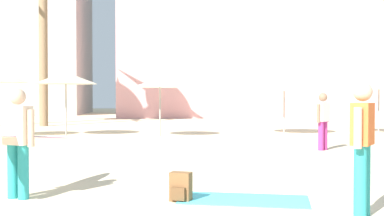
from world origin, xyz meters
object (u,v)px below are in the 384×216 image
object	(u,v)px
cafe_umbrella_1	(160,83)
beach_towel	(244,200)
backpack	(181,187)
person_near_left	(20,138)
person_mid_left	(362,143)
cafe_umbrella_2	(66,78)
cafe_umbrella_0	(284,86)
person_far_left	(323,119)
cafe_umbrella_4	(379,84)

from	to	relation	value
cafe_umbrella_1	beach_towel	bearing A→B (deg)	-84.74
backpack	person_near_left	xyz separation A→B (m)	(-2.39, 0.48, 0.69)
person_mid_left	beach_towel	bearing A→B (deg)	175.66
cafe_umbrella_1	cafe_umbrella_2	distance (m)	3.71
beach_towel	person_near_left	world-z (taller)	person_near_left
person_mid_left	cafe_umbrella_1	bearing A→B (deg)	136.28
cafe_umbrella_2	backpack	bearing A→B (deg)	-72.96
cafe_umbrella_0	backpack	bearing A→B (deg)	-111.34
person_near_left	cafe_umbrella_1	bearing A→B (deg)	16.66
cafe_umbrella_0	person_near_left	xyz separation A→B (m)	(-7.32, -12.12, -1.06)
beach_towel	person_mid_left	size ratio (longest dim) A/B	1.10
cafe_umbrella_0	backpack	xyz separation A→B (m)	(-4.92, -12.60, -1.76)
beach_towel	person_mid_left	xyz separation A→B (m)	(1.30, -1.09, 0.92)
beach_towel	cafe_umbrella_2	bearing A→B (deg)	110.88
beach_towel	person_far_left	size ratio (longest dim) A/B	1.15
cafe_umbrella_4	backpack	distance (m)	15.59
cafe_umbrella_1	person_near_left	distance (m)	11.42
beach_towel	backpack	bearing A→B (deg)	179.25
cafe_umbrella_4	person_far_left	xyz separation A→B (m)	(-4.54, -6.15, -1.14)
person_near_left	person_far_left	world-z (taller)	person_near_left
beach_towel	person_mid_left	distance (m)	1.93
person_near_left	person_mid_left	size ratio (longest dim) A/B	1.69
beach_towel	person_far_left	world-z (taller)	person_far_left
cafe_umbrella_2	beach_towel	distance (m)	13.40
cafe_umbrella_1	backpack	size ratio (longest dim) A/B	5.33
cafe_umbrella_1	cafe_umbrella_2	world-z (taller)	cafe_umbrella_2
cafe_umbrella_1	backpack	xyz separation A→B (m)	(0.14, -11.61, -1.85)
cafe_umbrella_1	person_mid_left	world-z (taller)	cafe_umbrella_1
cafe_umbrella_0	person_far_left	distance (m)	6.22
cafe_umbrella_0	beach_towel	bearing A→B (deg)	-107.58
cafe_umbrella_0	person_far_left	xyz separation A→B (m)	(-0.53, -6.10, -1.07)
backpack	person_far_left	bearing A→B (deg)	168.97
backpack	person_mid_left	xyz separation A→B (m)	(2.23, -1.10, 0.73)
cafe_umbrella_0	cafe_umbrella_2	bearing A→B (deg)	-178.27
cafe_umbrella_2	person_far_left	xyz separation A→B (m)	(8.18, -5.84, -1.36)
cafe_umbrella_1	backpack	world-z (taller)	cafe_umbrella_1
cafe_umbrella_0	cafe_umbrella_2	world-z (taller)	cafe_umbrella_2
cafe_umbrella_4	beach_towel	size ratio (longest dim) A/B	1.24
cafe_umbrella_4	person_mid_left	world-z (taller)	cafe_umbrella_4
cafe_umbrella_0	cafe_umbrella_1	xyz separation A→B (m)	(-5.06, -0.98, 0.09)
cafe_umbrella_0	person_near_left	distance (m)	14.20
cafe_umbrella_2	cafe_umbrella_0	bearing A→B (deg)	1.73
cafe_umbrella_2	beach_towel	bearing A→B (deg)	-69.12
cafe_umbrella_1	beach_towel	xyz separation A→B (m)	(1.07, -11.63, -2.05)
cafe_umbrella_2	person_mid_left	bearing A→B (deg)	-65.91
person_mid_left	person_far_left	xyz separation A→B (m)	(2.17, 7.60, -0.04)
cafe_umbrella_2	cafe_umbrella_4	size ratio (longest dim) A/B	1.07
cafe_umbrella_1	person_mid_left	bearing A→B (deg)	-79.45
cafe_umbrella_0	cafe_umbrella_2	xyz separation A→B (m)	(-8.70, -0.26, 0.28)
backpack	person_mid_left	world-z (taller)	person_mid_left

